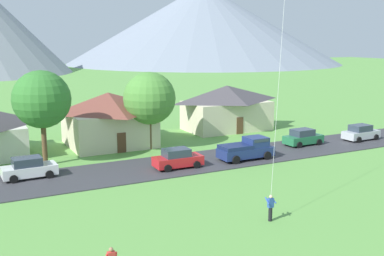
{
  "coord_description": "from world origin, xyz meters",
  "views": [
    {
      "loc": [
        -15.02,
        -9.88,
        11.05
      ],
      "look_at": [
        -1.2,
        17.11,
        5.23
      ],
      "focal_mm": 43.73,
      "sensor_mm": 36.0,
      "label": 1
    }
  ],
  "objects_px": {
    "house_right_center": "(227,107)",
    "tree_center": "(42,100)",
    "tree_left_of_center": "(149,98)",
    "house_leftmost": "(109,118)",
    "parked_car_white_west_end": "(29,168)",
    "parked_car_red_east_end": "(178,159)",
    "parked_car_green_mid_east": "(303,137)",
    "parked_car_silver_mid_west": "(361,133)",
    "pickup_truck_navy_west_side": "(247,149)"
  },
  "relations": [
    {
      "from": "house_leftmost",
      "to": "house_right_center",
      "type": "distance_m",
      "value": 15.37
    },
    {
      "from": "tree_left_of_center",
      "to": "house_leftmost",
      "type": "bearing_deg",
      "value": 129.3
    },
    {
      "from": "parked_car_white_west_end",
      "to": "parked_car_silver_mid_west",
      "type": "distance_m",
      "value": 34.65
    },
    {
      "from": "tree_left_of_center",
      "to": "parked_car_green_mid_east",
      "type": "relative_size",
      "value": 1.83
    },
    {
      "from": "tree_left_of_center",
      "to": "pickup_truck_navy_west_side",
      "type": "relative_size",
      "value": 1.5
    },
    {
      "from": "parked_car_red_east_end",
      "to": "pickup_truck_navy_west_side",
      "type": "distance_m",
      "value": 6.97
    },
    {
      "from": "house_right_center",
      "to": "house_leftmost",
      "type": "bearing_deg",
      "value": -174.53
    },
    {
      "from": "house_right_center",
      "to": "tree_left_of_center",
      "type": "distance_m",
      "value": 13.49
    },
    {
      "from": "tree_center",
      "to": "pickup_truck_navy_west_side",
      "type": "distance_m",
      "value": 18.8
    },
    {
      "from": "tree_center",
      "to": "parked_car_white_west_end",
      "type": "bearing_deg",
      "value": -117.56
    },
    {
      "from": "parked_car_green_mid_east",
      "to": "parked_car_red_east_end",
      "type": "bearing_deg",
      "value": -172.81
    },
    {
      "from": "house_leftmost",
      "to": "pickup_truck_navy_west_side",
      "type": "height_order",
      "value": "house_leftmost"
    },
    {
      "from": "house_leftmost",
      "to": "parked_car_silver_mid_west",
      "type": "height_order",
      "value": "house_leftmost"
    },
    {
      "from": "house_leftmost",
      "to": "tree_left_of_center",
      "type": "xyz_separation_m",
      "value": [
        3.1,
        -3.78,
        2.31
      ]
    },
    {
      "from": "parked_car_silver_mid_west",
      "to": "parked_car_red_east_end",
      "type": "relative_size",
      "value": 1.0
    },
    {
      "from": "house_leftmost",
      "to": "tree_left_of_center",
      "type": "distance_m",
      "value": 5.41
    },
    {
      "from": "parked_car_silver_mid_west",
      "to": "house_right_center",
      "type": "bearing_deg",
      "value": 129.35
    },
    {
      "from": "parked_car_red_east_end",
      "to": "house_right_center",
      "type": "bearing_deg",
      "value": 45.49
    },
    {
      "from": "tree_center",
      "to": "parked_car_white_west_end",
      "type": "xyz_separation_m",
      "value": [
        -1.9,
        -3.63,
        -4.99
      ]
    },
    {
      "from": "tree_center",
      "to": "house_right_center",
      "type": "bearing_deg",
      "value": 16.45
    },
    {
      "from": "house_leftmost",
      "to": "tree_center",
      "type": "xyz_separation_m",
      "value": [
        -7.51,
        -5.27,
        2.99
      ]
    },
    {
      "from": "house_leftmost",
      "to": "house_right_center",
      "type": "height_order",
      "value": "house_leftmost"
    },
    {
      "from": "house_right_center",
      "to": "parked_car_green_mid_east",
      "type": "height_order",
      "value": "house_right_center"
    },
    {
      "from": "pickup_truck_navy_west_side",
      "to": "house_leftmost",
      "type": "bearing_deg",
      "value": 128.4
    },
    {
      "from": "pickup_truck_navy_west_side",
      "to": "house_right_center",
      "type": "bearing_deg",
      "value": 66.21
    },
    {
      "from": "tree_left_of_center",
      "to": "house_right_center",
      "type": "bearing_deg",
      "value": 23.27
    },
    {
      "from": "tree_center",
      "to": "parked_car_red_east_end",
      "type": "distance_m",
      "value": 12.82
    },
    {
      "from": "house_leftmost",
      "to": "parked_car_green_mid_east",
      "type": "height_order",
      "value": "house_leftmost"
    },
    {
      "from": "parked_car_green_mid_east",
      "to": "pickup_truck_navy_west_side",
      "type": "relative_size",
      "value": 0.82
    },
    {
      "from": "parked_car_silver_mid_west",
      "to": "tree_left_of_center",
      "type": "bearing_deg",
      "value": 162.84
    },
    {
      "from": "pickup_truck_navy_west_side",
      "to": "parked_car_red_east_end",
      "type": "bearing_deg",
      "value": 177.69
    },
    {
      "from": "house_leftmost",
      "to": "parked_car_white_west_end",
      "type": "distance_m",
      "value": 13.1
    },
    {
      "from": "tree_center",
      "to": "parked_car_red_east_end",
      "type": "height_order",
      "value": "tree_center"
    },
    {
      "from": "house_right_center",
      "to": "parked_car_white_west_end",
      "type": "distance_m",
      "value": 26.86
    },
    {
      "from": "house_right_center",
      "to": "tree_left_of_center",
      "type": "height_order",
      "value": "tree_left_of_center"
    },
    {
      "from": "house_leftmost",
      "to": "pickup_truck_navy_west_side",
      "type": "xyz_separation_m",
      "value": [
        9.42,
        -11.88,
        -1.81
      ]
    },
    {
      "from": "tree_center",
      "to": "parked_car_green_mid_east",
      "type": "bearing_deg",
      "value": -9.79
    },
    {
      "from": "parked_car_green_mid_east",
      "to": "pickup_truck_navy_west_side",
      "type": "height_order",
      "value": "pickup_truck_navy_west_side"
    },
    {
      "from": "parked_car_green_mid_east",
      "to": "tree_left_of_center",
      "type": "bearing_deg",
      "value": 158.38
    },
    {
      "from": "parked_car_green_mid_east",
      "to": "parked_car_red_east_end",
      "type": "xyz_separation_m",
      "value": [
        -15.45,
        -1.95,
        0.0
      ]
    },
    {
      "from": "house_right_center",
      "to": "tree_center",
      "type": "relative_size",
      "value": 1.26
    },
    {
      "from": "parked_car_green_mid_east",
      "to": "parked_car_white_west_end",
      "type": "bearing_deg",
      "value": 178.42
    },
    {
      "from": "house_right_center",
      "to": "parked_car_red_east_end",
      "type": "xyz_separation_m",
      "value": [
        -12.85,
        -13.07,
        -1.95
      ]
    },
    {
      "from": "parked_car_silver_mid_west",
      "to": "parked_car_green_mid_east",
      "type": "xyz_separation_m",
      "value": [
        -7.29,
        0.96,
        0.0
      ]
    },
    {
      "from": "house_leftmost",
      "to": "house_right_center",
      "type": "xyz_separation_m",
      "value": [
        15.3,
        1.46,
        -0.05
      ]
    },
    {
      "from": "house_right_center",
      "to": "pickup_truck_navy_west_side",
      "type": "xyz_separation_m",
      "value": [
        -5.88,
        -13.35,
        -1.76
      ]
    },
    {
      "from": "house_right_center",
      "to": "parked_car_white_west_end",
      "type": "bearing_deg",
      "value": -157.24
    },
    {
      "from": "parked_car_silver_mid_west",
      "to": "parked_car_red_east_end",
      "type": "bearing_deg",
      "value": -177.5
    },
    {
      "from": "house_leftmost",
      "to": "pickup_truck_navy_west_side",
      "type": "bearing_deg",
      "value": -51.6
    },
    {
      "from": "parked_car_green_mid_east",
      "to": "pickup_truck_navy_west_side",
      "type": "xyz_separation_m",
      "value": [
        -8.49,
        -2.23,
        0.19
      ]
    }
  ]
}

